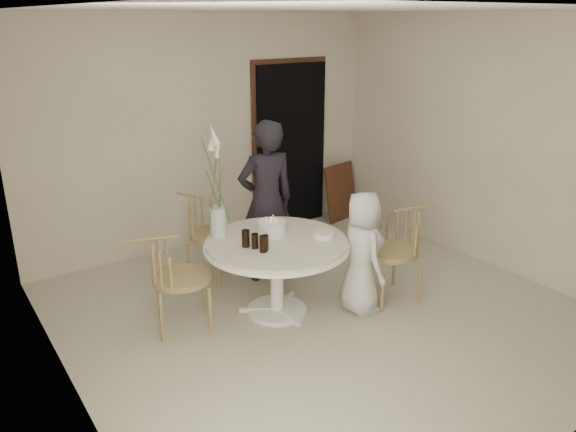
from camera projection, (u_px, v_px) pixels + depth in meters
ground at (322, 312)px, 5.32m from camera, size 4.50×4.50×0.00m
room_shell at (326, 144)px, 4.78m from camera, size 4.50×4.50×4.50m
doorway at (291, 147)px, 7.28m from camera, size 1.00×0.10×2.10m
door_trim at (289, 142)px, 7.30m from camera, size 1.12×0.03×2.22m
table at (277, 252)px, 5.13m from camera, size 1.33×1.33×0.73m
picture_frame at (341, 192)px, 7.68m from camera, size 0.60×0.30×0.76m
chair_far at (205, 225)px, 5.93m from camera, size 0.62×0.64×0.88m
chair_right at (402, 239)px, 5.46m from camera, size 0.61×0.57×0.93m
chair_left at (167, 269)px, 4.85m from camera, size 0.63×0.61×0.90m
girl at (266, 201)px, 5.78m from camera, size 0.67×0.49×1.70m
boy at (362, 253)px, 5.18m from camera, size 0.48×0.64×1.17m
birthday_cake at (271, 228)px, 5.21m from camera, size 0.27×0.27×0.18m
cola_tumbler_a at (263, 244)px, 4.82m from camera, size 0.09×0.09×0.15m
cola_tumbler_b at (265, 243)px, 4.86m from camera, size 0.07×0.07×0.14m
cola_tumbler_c at (246, 238)px, 4.93m from camera, size 0.08×0.08×0.15m
cola_tumbler_d at (255, 241)px, 4.90m from camera, size 0.07×0.07×0.13m
plate_stack at (323, 235)px, 5.16m from camera, size 0.20×0.20×0.05m
flower_vase at (217, 198)px, 5.07m from camera, size 0.15×0.15×1.04m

